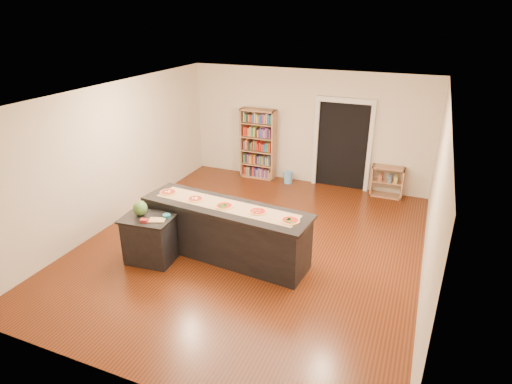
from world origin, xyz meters
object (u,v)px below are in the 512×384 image
at_px(watermelon, 140,208).
at_px(side_counter, 150,239).
at_px(bookshelf, 258,144).
at_px(low_shelf, 387,182).
at_px(kitchen_island, 226,231).
at_px(waste_bin, 288,177).

bearing_deg(watermelon, side_counter, -14.00).
xyz_separation_m(side_counter, watermelon, (-0.16, 0.04, 0.55)).
xyz_separation_m(bookshelf, low_shelf, (3.26, 0.00, -0.53)).
bearing_deg(kitchen_island, waste_bin, 96.73).
bearing_deg(kitchen_island, bookshelf, 109.23).
distance_m(bookshelf, waste_bin, 1.14).
bearing_deg(side_counter, low_shelf, 46.61).
bearing_deg(kitchen_island, side_counter, -146.32).
relative_size(side_counter, watermelon, 3.42).
height_order(low_shelf, waste_bin, low_shelf).
xyz_separation_m(side_counter, bookshelf, (0.21, 4.47, 0.47)).
bearing_deg(low_shelf, bookshelf, -179.95).
relative_size(side_counter, bookshelf, 0.48).
bearing_deg(low_shelf, side_counter, -127.81).
distance_m(waste_bin, watermelon, 4.59).
bearing_deg(watermelon, bookshelf, 85.25).
bearing_deg(watermelon, kitchen_island, 24.03).
distance_m(side_counter, watermelon, 0.57).
xyz_separation_m(kitchen_island, side_counter, (-1.16, -0.63, -0.07)).
bearing_deg(watermelon, low_shelf, 50.71).
bearing_deg(bookshelf, watermelon, -94.75).
bearing_deg(waste_bin, side_counter, -103.72).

